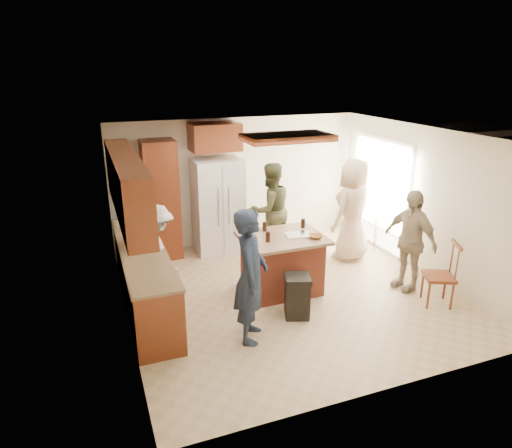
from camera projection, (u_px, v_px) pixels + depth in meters
name	position (u px, v px, depth m)	size (l,w,h in m)	color
room_shell	(441.00, 190.00, 9.94)	(8.00, 5.20, 5.00)	tan
person_front_left	(251.00, 276.00, 5.81)	(0.66, 0.48, 1.80)	#1C2538
person_behind_left	(270.00, 210.00, 8.48)	(0.87, 0.53, 1.78)	#3A3C23
person_behind_right	(353.00, 210.00, 8.32)	(0.92, 0.60, 1.89)	tan
person_side_right	(410.00, 240.00, 7.21)	(0.97, 0.49, 1.65)	tan
person_counter	(157.00, 253.00, 6.89)	(0.98, 0.46, 1.52)	#9A9992
left_cabinetry	(139.00, 247.00, 6.60)	(0.64, 3.00, 2.30)	maroon
back_wall_units	(175.00, 184.00, 8.36)	(1.80, 0.60, 2.45)	maroon
refrigerator	(218.00, 206.00, 8.70)	(0.90, 0.76, 1.80)	white
kitchen_island	(282.00, 263.00, 7.22)	(1.28, 1.03, 0.93)	#A6412A
island_items	(298.00, 233.00, 7.09)	(0.92, 0.74, 0.15)	silver
trash_bin	(297.00, 296.00, 6.52)	(0.45, 0.45, 0.63)	black
spindle_chair	(440.00, 276.00, 6.82)	(0.56, 0.56, 0.99)	maroon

